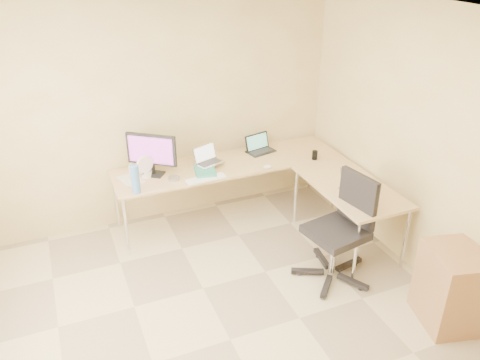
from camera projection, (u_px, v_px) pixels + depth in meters
name	position (u px, v px, depth m)	size (l,w,h in m)	color
floor	(230.00, 340.00, 4.12)	(4.50, 4.50, 0.00)	#C9B68B
ceiling	(226.00, 24.00, 2.92)	(4.50, 4.50, 0.00)	white
wall_back	(154.00, 113.00, 5.36)	(4.50, 4.50, 0.00)	tan
wall_right	(451.00, 161.00, 4.24)	(4.50, 4.50, 0.00)	tan
desk_main	(229.00, 191.00, 5.71)	(2.65, 0.70, 0.73)	tan
desk_return	(347.00, 215.00, 5.23)	(0.70, 1.30, 0.73)	tan
monitor	(152.00, 155.00, 5.17)	(0.55, 0.18, 0.48)	black
book_stack	(205.00, 171.00, 5.29)	(0.22, 0.29, 0.05)	#2D866F
laptop_center	(209.00, 155.00, 5.37)	(0.31, 0.23, 0.20)	silver
laptop_black	(261.00, 144.00, 5.77)	(0.33, 0.24, 0.21)	black
keyboard	(206.00, 179.00, 5.16)	(0.43, 0.12, 0.02)	white
mouse	(268.00, 167.00, 5.41)	(0.10, 0.06, 0.04)	white
mug	(148.00, 174.00, 5.19)	(0.09, 0.09, 0.09)	silver
cd_stack	(174.00, 178.00, 5.16)	(0.12, 0.12, 0.03)	#AEADC0
water_bottle	(135.00, 179.00, 4.84)	(0.09, 0.09, 0.30)	#4A77B4
papers	(131.00, 180.00, 5.17)	(0.21, 0.29, 0.01)	beige
white_box	(141.00, 166.00, 5.36)	(0.24, 0.17, 0.09)	beige
desk_fan	(145.00, 167.00, 5.16)	(0.19, 0.19, 0.24)	white
black_cup	(315.00, 155.00, 5.60)	(0.06, 0.06, 0.11)	black
laptop_return	(356.00, 181.00, 4.94)	(0.23, 0.29, 0.20)	#A6A6A6
office_chair	(335.00, 234.00, 4.65)	(0.65, 0.65, 1.09)	black
cabinet	(451.00, 288.00, 4.17)	(0.43, 0.53, 0.74)	brown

